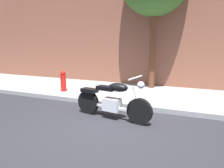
% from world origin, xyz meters
% --- Properties ---
extents(ground_plane, '(60.00, 60.00, 0.00)m').
position_xyz_m(ground_plane, '(0.00, 0.00, 0.00)').
color(ground_plane, '#28282D').
extents(sidewalk, '(23.62, 3.14, 0.14)m').
position_xyz_m(sidewalk, '(0.00, 2.95, 0.07)').
color(sidewalk, '#959595').
rests_on(sidewalk, ground).
extents(motorcycle, '(2.15, 0.75, 1.13)m').
position_xyz_m(motorcycle, '(-0.14, 0.48, 0.46)').
color(motorcycle, black).
rests_on(motorcycle, ground).
extents(fire_hydrant, '(0.20, 0.20, 0.91)m').
position_xyz_m(fire_hydrant, '(-2.79, 2.12, 0.46)').
color(fire_hydrant, red).
rests_on(fire_hydrant, ground).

